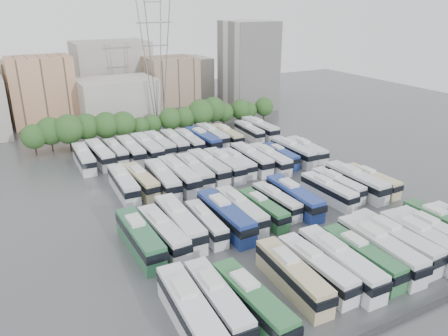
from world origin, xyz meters
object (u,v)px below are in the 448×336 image
bus_r3_s1 (100,154)px  bus_r1_s1 (163,233)px  bus_r1_s4 (225,216)px  bus_r2_s13 (307,150)px  bus_r2_s10 (270,159)px  bus_r0_s1 (217,301)px  bus_r0_s2 (253,302)px  bus_r0_s12 (442,224)px  bus_r2_s6 (208,167)px  bus_r2_s7 (224,165)px  bus_r2_s12 (293,151)px  bus_r1_s3 (206,223)px  bus_r2_s2 (141,181)px  bus_r2_s4 (179,175)px  bus_r0_s9 (394,241)px  bus_r1_s2 (180,223)px  bus_r1_s8 (294,197)px  bus_r0_s10 (423,242)px  bus_r2_s1 (124,184)px  bus_r0_s6 (340,262)px  bus_r3_s9 (212,136)px  bus_r0_s11 (434,233)px  bus_r2_s9 (251,159)px  bus_r1_s11 (338,185)px  bus_r0_s5 (316,268)px  bus_r2_s11 (281,156)px  bus_r2_s3 (162,179)px  bus_r0_s0 (190,312)px  bus_r1_s5 (241,210)px  bus_r3_s13 (260,128)px  bus_r1_s7 (276,201)px  bus_r1_s6 (263,209)px  bus_r3_s0 (84,158)px  bus_r0_s4 (292,275)px  bus_r1_s10 (328,191)px  bus_r2_s8 (238,163)px  electricity_pylon (156,56)px  bus_r3_s3 (131,150)px  bus_r3_s2 (116,152)px  bus_r3_s8 (203,140)px  bus_r3_s12 (249,131)px  bus_r2_s5 (194,171)px  bus_r3_s6 (175,143)px  bus_r1_s0 (140,238)px  bus_r1_s12 (356,181)px  apartment_tower (248,66)px  bus_r0_s7 (362,257)px  bus_r3_s7 (189,142)px

bus_r3_s1 → bus_r1_s1: bearing=-92.6°
bus_r1_s4 → bus_r2_s13: bus_r1_s4 is taller
bus_r2_s10 → bus_r0_s1: bearing=-129.0°
bus_r0_s2 → bus_r0_s12: (33.00, 2.01, -0.11)m
bus_r2_s6 → bus_r2_s7: size_ratio=1.04×
bus_r2_s12 → bus_r3_s1: size_ratio=1.00×
bus_r1_s3 → bus_r2_s2: (-3.60, 19.09, 0.21)m
bus_r2_s4 → bus_r2_s6: bearing=10.4°
bus_r0_s9 → bus_r2_s7: bus_r0_s9 is taller
bus_r1_s2 → bus_r1_s8: (19.84, -0.50, -0.09)m
bus_r0_s10 → bus_r2_s1: size_ratio=1.06×
bus_r0_s6 → bus_r3_s9: bus_r0_s6 is taller
bus_r2_s1 → bus_r2_s12: (36.31, 0.07, 0.04)m
bus_r0_s11 → bus_r2_s9: bearing=100.0°
bus_r0_s11 → bus_r1_s11: 19.26m
bus_r0_s5 → bus_r1_s1: 21.10m
bus_r2_s7 → bus_r2_s11: bearing=-0.8°
bus_r0_s11 → bus_r2_s2: 47.39m
bus_r2_s3 → bus_r0_s0: bearing=-103.0°
bus_r3_s1 → bus_r0_s9: bearing=-66.5°
bus_r1_s2 → bus_r1_s5: 9.90m
bus_r2_s13 → bus_r3_s13: 18.34m
bus_r1_s11 → bus_r1_s7: bearing=179.4°
bus_r3_s1 → bus_r1_s2: bearing=-87.7°
bus_r1_s6 → bus_r0_s6: bearing=-91.5°
bus_r1_s11 → bus_r3_s0: (-36.41, 34.15, 0.19)m
bus_r0_s4 → bus_r2_s6: (6.64, 35.96, 0.07)m
bus_r2_s9 → bus_r2_s13: size_ratio=1.07×
bus_r1_s10 → bus_r2_s7: size_ratio=0.91×
bus_r2_s1 → bus_r2_s8: (23.01, 0.32, -0.22)m
electricity_pylon → bus_r3_s3: 29.69m
bus_r0_s12 → bus_r1_s10: bearing=109.7°
bus_r0_s9 → bus_r1_s11: bearing=68.5°
bus_r1_s8 → bus_r3_s2: bus_r1_s8 is taller
bus_r1_s6 → bus_r3_s1: bearing=112.5°
bus_r3_s8 → bus_r1_s1: bearing=-125.5°
bus_r0_s0 → bus_r1_s10: bus_r0_s0 is taller
bus_r0_s4 → bus_r2_s10: bearing=63.2°
bus_r2_s11 → bus_r3_s12: 18.23m
bus_r0_s9 → bus_r1_s3: size_ratio=1.23×
bus_r0_s4 → bus_r1_s11: bus_r0_s4 is taller
bus_r0_s6 → bus_r2_s2: 38.78m
bus_r2_s5 → bus_r3_s6: bearing=82.2°
bus_r2_s5 → bus_r2_s6: size_ratio=0.98×
bus_r0_s2 → bus_r2_s13: (36.40, 37.51, -0.14)m
bus_r1_s0 → bus_r1_s12: 39.54m
apartment_tower → bus_r0_s7: size_ratio=2.10×
bus_r2_s12 → bus_r2_s6: bearing=178.5°
bus_r3_s7 → bus_r3_s13: bearing=5.5°
bus_r1_s4 → bus_r2_s12: bus_r1_s4 is taller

